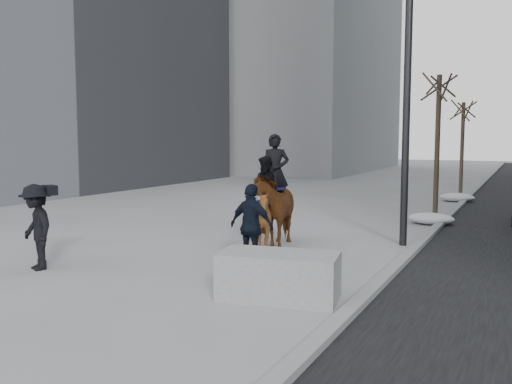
% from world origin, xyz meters
% --- Properties ---
extents(ground, '(120.00, 120.00, 0.00)m').
position_xyz_m(ground, '(0.00, 0.00, 0.00)').
color(ground, gray).
rests_on(ground, ground).
extents(curb, '(0.25, 90.00, 0.12)m').
position_xyz_m(curb, '(3.00, 10.00, 0.06)').
color(curb, gray).
rests_on(curb, ground).
extents(planter, '(2.10, 1.32, 0.78)m').
position_xyz_m(planter, '(1.69, -1.31, 0.39)').
color(planter, '#969698').
rests_on(planter, ground).
extents(tree_near, '(1.20, 1.20, 5.45)m').
position_xyz_m(tree_near, '(2.40, 10.82, 2.73)').
color(tree_near, '#35261F').
rests_on(tree_near, ground).
extents(tree_far, '(1.20, 1.20, 4.90)m').
position_xyz_m(tree_far, '(2.40, 18.88, 2.45)').
color(tree_far, '#3D2E24').
rests_on(tree_far, ground).
extents(mounted_left, '(1.56, 2.35, 2.79)m').
position_xyz_m(mounted_left, '(-0.32, 2.77, 1.04)').
color(mounted_left, '#511E10').
rests_on(mounted_left, ground).
extents(mounted_right, '(1.49, 1.59, 2.25)m').
position_xyz_m(mounted_right, '(-0.24, 2.10, 0.90)').
color(mounted_right, '#512C10').
rests_on(mounted_right, ground).
extents(feeder, '(1.07, 0.92, 1.75)m').
position_xyz_m(feeder, '(0.31, 0.40, 0.88)').
color(feeder, black).
rests_on(feeder, ground).
extents(camera_crew, '(1.30, 1.06, 1.75)m').
position_xyz_m(camera_crew, '(-3.57, -1.67, 0.89)').
color(camera_crew, black).
rests_on(camera_crew, ground).
extents(lamppost, '(0.25, 1.48, 9.09)m').
position_xyz_m(lamppost, '(2.60, 4.15, 4.99)').
color(lamppost, black).
rests_on(lamppost, ground).
extents(snow_piles, '(1.43, 7.69, 0.36)m').
position_xyz_m(snow_piles, '(2.70, 11.47, 0.18)').
color(snow_piles, silver).
rests_on(snow_piles, ground).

